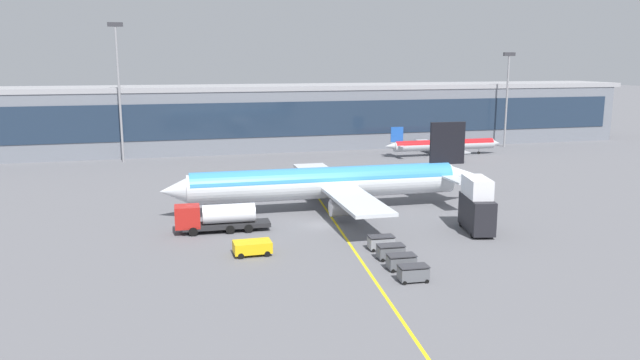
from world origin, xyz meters
TOP-DOWN VIEW (x-y plane):
  - ground_plane at (0.00, 0.00)m, footprint 700.00×700.00m
  - apron_lead_in_line at (2.05, 2.00)m, footprint 9.17×79.54m
  - terminal_building at (6.86, 66.92)m, footprint 170.29×16.68m
  - main_airliner at (2.64, 7.02)m, footprint 42.64×33.73m
  - fuel_tanker at (-12.48, 0.23)m, footprint 10.89×3.00m
  - catering_lift at (16.45, -7.46)m, footprint 3.95×7.19m
  - pushback_tug at (-9.72, -9.28)m, footprint 3.81×2.33m
  - baggage_cart_0 at (2.89, -20.64)m, footprint 2.74×1.76m
  - baggage_cart_1 at (3.08, -17.45)m, footprint 2.74×1.76m
  - baggage_cart_2 at (3.27, -14.25)m, footprint 2.74×1.76m
  - baggage_cart_3 at (3.45, -11.06)m, footprint 2.74×1.76m
  - commuter_jet_far at (38.91, 46.33)m, footprint 25.97×20.70m
  - apron_light_mast_0 at (58.43, 54.96)m, footprint 2.80×0.50m
  - apron_light_mast_1 at (-25.04, 54.96)m, footprint 2.80×0.50m

SIDE VIEW (x-z plane):
  - ground_plane at x=0.00m, z-range 0.00..0.00m
  - apron_lead_in_line at x=2.05m, z-range 0.00..0.01m
  - baggage_cart_0 at x=2.89m, z-range 0.04..1.52m
  - baggage_cart_1 at x=3.08m, z-range 0.04..1.52m
  - baggage_cart_2 at x=3.27m, z-range 0.04..1.52m
  - baggage_cart_3 at x=3.45m, z-range 0.04..1.52m
  - pushback_tug at x=-9.72m, z-range 0.15..1.55m
  - fuel_tanker at x=-12.48m, z-range 0.12..3.37m
  - commuter_jet_far at x=38.91m, z-range -0.86..5.38m
  - catering_lift at x=16.45m, z-range -0.08..6.22m
  - main_airliner at x=2.64m, z-range -1.93..9.33m
  - terminal_building at x=6.86m, z-range 0.02..14.10m
  - apron_light_mast_0 at x=58.43m, z-range 1.94..23.17m
  - apron_light_mast_1 at x=-25.04m, z-range 2.03..28.49m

